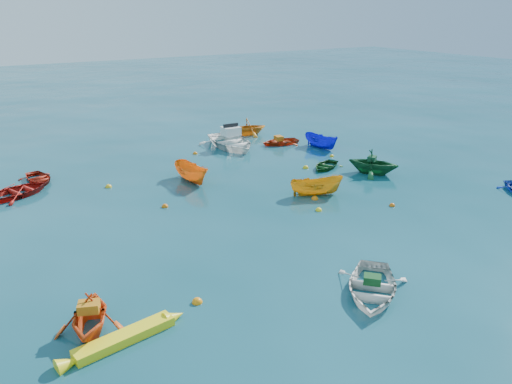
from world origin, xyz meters
TOP-DOWN VIEW (x-y plane):
  - ground at (0.00, 0.00)m, footprint 160.00×160.00m
  - dinghy_white_near at (-1.29, -5.00)m, footprint 4.34×4.33m
  - dinghy_orange_w at (-10.31, -2.03)m, footprint 3.00×3.20m
  - sampan_yellow_mid at (3.10, 3.85)m, footprint 3.11×2.08m
  - dinghy_green_e at (6.51, 7.33)m, footprint 2.98×2.67m
  - dinghy_red_nw at (-10.59, 12.08)m, footprint 3.95×3.39m
  - sampan_orange_n at (-1.72, 9.33)m, footprint 1.41×3.22m
  - dinghy_green_n at (8.30, 5.01)m, footprint 3.80×3.92m
  - dinghy_red_ne at (7.29, 13.63)m, footprint 3.03×2.32m
  - sampan_blue_far at (9.25, 11.25)m, footprint 1.59×3.06m
  - dinghy_red_far at (-9.31, 14.04)m, footprint 2.24×2.86m
  - dinghy_orange_far at (6.80, 17.29)m, footprint 3.09×2.79m
  - kayak_yellow at (-9.56, -3.11)m, footprint 3.90×1.18m
  - motorboat_white at (3.79, 14.70)m, footprint 3.71×5.12m
  - tarp_green_a at (-1.22, -4.93)m, footprint 0.75×0.75m
  - tarp_orange_a at (-10.29, -1.98)m, footprint 0.77×0.69m
  - tarp_green_b at (8.24, 5.09)m, footprint 0.75×0.71m
  - tarp_orange_b at (7.20, 13.64)m, footprint 0.59×0.73m
  - buoy_or_a at (-6.80, -2.32)m, footprint 0.37×0.37m
  - buoy_ye_a at (1.85, 2.03)m, footprint 0.32×0.32m
  - buoy_or_b at (5.44, 0.58)m, footprint 0.30×0.30m
  - buoy_ye_b at (-6.14, 10.87)m, footprint 0.36×0.36m
  - buoy_or_c at (-4.52, 6.45)m, footprint 0.34×0.34m
  - buoy_ye_c at (5.44, 7.95)m, footprint 0.36×0.36m
  - buoy_or_d at (2.64, 3.37)m, footprint 0.36×0.36m
  - buoy_or_e at (0.85, 14.49)m, footprint 0.33×0.33m
  - buoy_ye_e at (8.50, 9.12)m, footprint 0.29×0.29m

SIDE VIEW (x-z plane):
  - ground at x=0.00m, z-range 0.00..0.00m
  - dinghy_white_near at x=-1.29m, z-range -0.37..0.37m
  - dinghy_orange_w at x=-10.31m, z-range -0.67..0.67m
  - sampan_yellow_mid at x=3.10m, z-range -0.56..0.56m
  - dinghy_green_e at x=6.51m, z-range -0.25..0.25m
  - dinghy_red_nw at x=-10.59m, z-range -0.34..0.34m
  - sampan_orange_n at x=-1.72m, z-range -0.61..0.61m
  - dinghy_green_n at x=8.30m, z-range -0.79..0.79m
  - dinghy_red_ne at x=7.29m, z-range -0.29..0.29m
  - sampan_blue_far at x=9.25m, z-range -0.56..0.56m
  - dinghy_red_far at x=-9.31m, z-range -0.27..0.27m
  - dinghy_orange_far at x=6.80m, z-range -0.72..0.72m
  - kayak_yellow at x=-9.56m, z-range -0.19..0.19m
  - motorboat_white at x=3.79m, z-range -0.82..0.82m
  - buoy_or_a at x=-6.80m, z-range -0.18..0.18m
  - buoy_ye_a at x=1.85m, z-range -0.16..0.16m
  - buoy_or_b at x=5.44m, z-range -0.15..0.15m
  - buoy_ye_b at x=-6.14m, z-range -0.18..0.18m
  - buoy_or_c at x=-4.52m, z-range -0.17..0.17m
  - buoy_ye_c at x=5.44m, z-range -0.18..0.18m
  - buoy_or_d at x=2.64m, z-range -0.18..0.18m
  - buoy_or_e at x=0.85m, z-range -0.16..0.16m
  - buoy_ye_e at x=8.50m, z-range -0.15..0.15m
  - tarp_orange_b at x=7.20m, z-range 0.29..0.62m
  - tarp_green_a at x=-1.22m, z-range 0.37..0.66m
  - tarp_orange_a at x=-10.29m, z-range 0.67..0.99m
  - tarp_green_b at x=8.24m, z-range 0.79..1.08m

